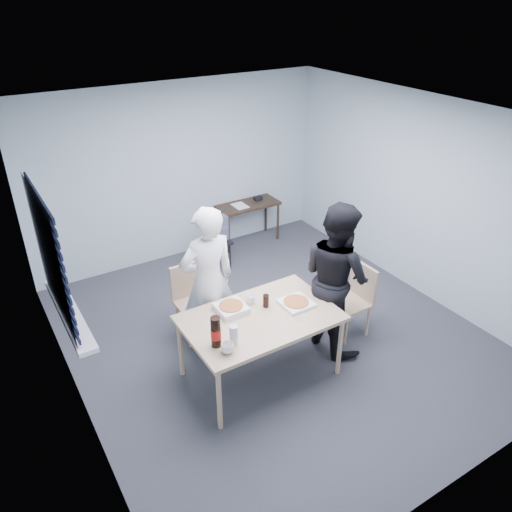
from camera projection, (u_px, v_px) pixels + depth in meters
room at (54, 265)px, 4.62m from camera, size 5.00×5.00×5.00m
dining_table at (260, 321)px, 5.10m from camera, size 1.56×0.99×0.76m
chair_far at (192, 295)px, 5.86m from camera, size 0.42×0.42×0.89m
chair_right at (355, 295)px, 5.87m from camera, size 0.42×0.42×0.89m
person_white at (208, 282)px, 5.42m from camera, size 0.65×0.42×1.77m
person_black at (336, 277)px, 5.50m from camera, size 0.47×0.86×1.77m
side_table at (248, 208)px, 7.91m from camera, size 1.00×0.44×0.66m
stool at (219, 247)px, 7.29m from camera, size 0.32×0.32×0.45m
backpack at (218, 229)px, 7.14m from camera, size 0.27×0.20×0.38m
pizza_box_a at (231, 308)px, 5.14m from camera, size 0.30×0.30×0.07m
pizza_box_b at (296, 303)px, 5.25m from camera, size 0.31×0.31×0.04m
mug_a at (228, 348)px, 4.56m from camera, size 0.17×0.17×0.10m
mug_b at (251, 299)px, 5.26m from camera, size 0.10×0.10×0.09m
cola_glass at (266, 301)px, 5.19m from camera, size 0.08×0.08×0.14m
soda_bottle at (216, 332)px, 4.60m from camera, size 0.10×0.10×0.32m
plastic_cups at (234, 335)px, 4.65m from camera, size 0.10×0.10×0.19m
rubber_band at (298, 319)px, 5.03m from camera, size 0.07×0.07×0.00m
papers at (240, 206)px, 7.80m from camera, size 0.22×0.29×0.00m
black_box at (258, 198)px, 8.00m from camera, size 0.14×0.11×0.05m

